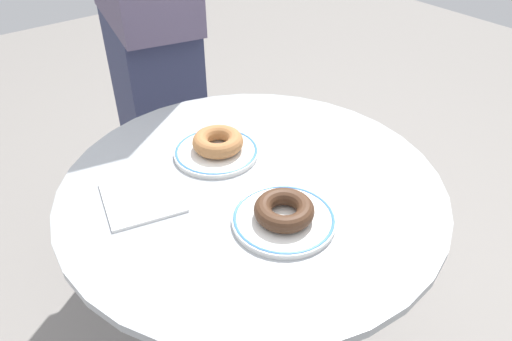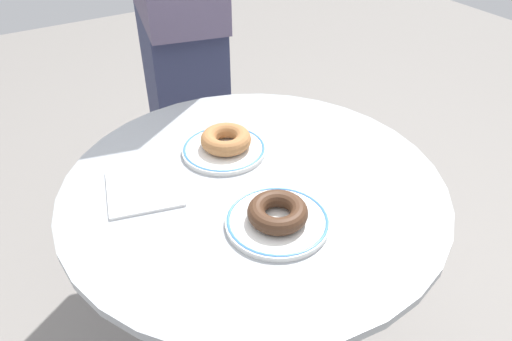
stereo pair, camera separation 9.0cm
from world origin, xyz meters
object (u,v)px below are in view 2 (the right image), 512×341
Objects in this scene: plate_left at (223,150)px; paper_napkin at (144,188)px; donut_cinnamon at (226,139)px; cafe_table at (254,267)px; plate_right at (277,221)px; donut_chocolate at (278,212)px; person_figure at (179,38)px.

plate_left reaches higher than paper_napkin.
donut_cinnamon reaches higher than plate_left.
plate_left is at bearing -80.17° from donut_cinnamon.
donut_cinnamon is 0.21m from paper_napkin.
cafe_table is 5.28× the size of paper_napkin.
plate_right is at bearing 38.38° from paper_napkin.
donut_chocolate is at bearing 38.38° from paper_napkin.
cafe_table is at bearing 1.22° from plate_left.
donut_chocolate is at bearing -12.05° from person_figure.
plate_left is 1.69× the size of donut_chocolate.
donut_cinnamon is at bearing 99.83° from plate_left.
donut_cinnamon reaches higher than plate_right.
plate_left reaches higher than cafe_table.
donut_cinnamon reaches higher than donut_chocolate.
paper_napkin is (0.04, -0.20, -0.03)m from donut_cinnamon.
plate_right is 0.27m from paper_napkin.
plate_left is 0.25m from donut_chocolate.
donut_chocolate is (0.00, -0.00, 0.02)m from plate_right.
plate_right is at bearing -11.32° from cafe_table.
plate_right is 1.74× the size of donut_chocolate.
plate_left is at bearing -14.90° from person_figure.
donut_chocolate is (0.25, -0.02, 0.02)m from plate_left.
person_figure is at bearing 167.95° from plate_right.
cafe_table is 0.33m from paper_napkin.
plate_left and plate_right have the same top height.
donut_chocolate is 0.07× the size of person_figure.
paper_napkin is 0.09× the size of person_figure.
plate_right is 0.87m from person_figure.
plate_right is 0.26m from donut_cinnamon.
person_figure is (-0.59, 0.15, 0.00)m from donut_cinnamon.
donut_chocolate reaches higher than paper_napkin.
plate_right is (0.13, -0.03, 0.25)m from cafe_table.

